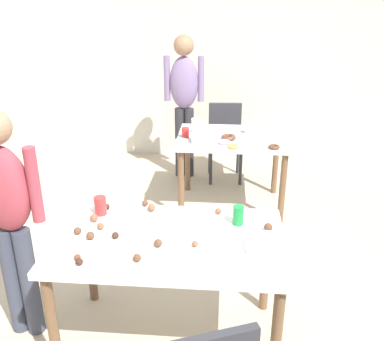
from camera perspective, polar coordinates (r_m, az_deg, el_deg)
The scene contains 35 objects.
ground_plane at distance 3.17m, azimuth -2.02°, elevation -18.23°, with size 6.40×6.40×0.00m, color tan.
wall_back at distance 5.64m, azimuth 1.65°, elevation 14.76°, with size 6.40×0.10×2.60m, color beige.
dining_table_near at distance 2.59m, azimuth -2.99°, elevation -10.57°, with size 1.34×0.81×0.75m.
dining_table_far at distance 4.31m, azimuth 5.32°, elevation 3.17°, with size 1.08×0.79×0.75m.
chair_far_table at distance 5.07m, azimuth 4.37°, elevation 4.46°, with size 0.43×0.43×0.87m.
person_girl_near at distance 2.76m, azimuth -23.07°, elevation -4.72°, with size 0.45×0.22×1.49m.
person_adult_far at distance 4.95m, azimuth -1.05°, elevation 10.02°, with size 0.45×0.22×1.64m.
mixing_bowl at distance 2.44m, azimuth 9.69°, elevation -9.71°, with size 0.22×0.22×0.07m, color white.
soda_can at distance 2.66m, azimuth 6.11°, elevation -5.88°, with size 0.07×0.07×0.12m, color #198438.
fork_near at distance 2.44m, azimuth -9.80°, elevation -10.49°, with size 0.17×0.02×0.01m, color silver.
cup_near_0 at distance 2.82m, azimuth -11.97°, elevation -4.56°, with size 0.08×0.08×0.12m, color red.
cake_ball_0 at distance 2.56m, azimuth -10.06°, elevation -8.40°, with size 0.04×0.04×0.04m, color #3D2319.
cake_ball_1 at distance 2.58m, azimuth -13.23°, elevation -8.34°, with size 0.05×0.05×0.05m, color brown.
cake_ball_2 at distance 2.37m, azimuth -14.61°, elevation -11.55°, with size 0.04×0.04×0.04m, color #3D2319.
cake_ball_3 at distance 2.67m, azimuth -11.94°, elevation -7.17°, with size 0.04×0.04×0.04m, color brown.
cake_ball_4 at distance 2.64m, azimuth -14.81°, elevation -7.68°, with size 0.04×0.04×0.04m, color brown.
cake_ball_5 at distance 2.34m, azimuth -7.25°, elevation -11.34°, with size 0.04×0.04×0.04m, color brown.
cake_ball_6 at distance 2.63m, azimuth 10.00°, elevation -7.36°, with size 0.05×0.05×0.05m, color brown.
cake_ball_7 at distance 2.41m, azimuth -14.85°, elevation -11.01°, with size 0.04×0.04×0.04m, color brown.
cake_ball_8 at distance 2.75m, azimuth -12.78°, elevation -6.12°, with size 0.05×0.05×0.05m, color brown.
cake_ball_9 at distance 2.78m, azimuth 3.48°, elevation -5.35°, with size 0.04×0.04×0.04m, color brown.
cake_ball_10 at distance 2.82m, azimuth -5.35°, elevation -4.90°, with size 0.05×0.05×0.05m, color brown.
cake_ball_11 at distance 2.45m, azimuth 0.39°, elevation -9.63°, with size 0.04×0.04×0.04m, color brown.
cake_ball_12 at distance 2.89m, azimuth -6.19°, elevation -4.31°, with size 0.04×0.04×0.04m, color brown.
cake_ball_13 at distance 2.45m, azimuth -4.49°, elevation -9.50°, with size 0.05×0.05×0.05m, color brown.
cake_ball_14 at distance 2.88m, azimuth -11.17°, elevation -4.70°, with size 0.04×0.04×0.04m, color #3D2319.
pitcher_far at distance 4.01m, azimuth 0.67°, elevation 5.18°, with size 0.11×0.11×0.24m, color white.
cup_far_0 at distance 4.37m, azimuth 7.41°, elevation 5.54°, with size 0.07×0.07×0.10m, color white.
cup_far_1 at distance 4.21m, azimuth -0.87°, elevation 5.00°, with size 0.07×0.07×0.10m, color red.
cup_far_2 at distance 4.35m, azimuth 0.75°, elevation 5.59°, with size 0.08×0.08×0.10m, color yellow.
donut_far_0 at distance 4.05m, azimuth 4.29°, elevation 3.75°, with size 0.12×0.12×0.03m, color pink.
donut_far_1 at distance 4.18m, azimuth 4.84°, elevation 4.39°, with size 0.14×0.14×0.04m, color brown.
donut_far_2 at distance 3.95m, azimuth 5.42°, elevation 3.19°, with size 0.10×0.10×0.03m, color gold.
donut_far_3 at distance 3.99m, azimuth 10.75°, elevation 3.08°, with size 0.11×0.11×0.03m, color brown.
donut_far_4 at distance 4.05m, azimuth -1.44°, elevation 3.84°, with size 0.13×0.13×0.04m, color white.
Camera 1 is at (0.30, -2.38, 2.08)m, focal length 40.53 mm.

